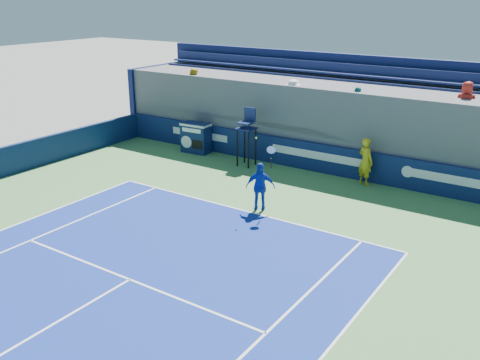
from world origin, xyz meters
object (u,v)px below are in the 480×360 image
Objects in this scene: tennis_player at (260,186)px; ball_person at (365,161)px; match_clock at (196,137)px; umpire_chair at (247,131)px.

ball_person is at bearing 66.16° from tennis_player.
tennis_player reaches higher than match_clock.
match_clock is at bearing 145.33° from tennis_player.
umpire_chair is 5.01m from tennis_player.
ball_person is 0.72× the size of tennis_player.
match_clock is 7.43m from tennis_player.
umpire_chair is at bearing 128.55° from tennis_player.
match_clock is at bearing 173.46° from umpire_chair.
umpire_chair reaches higher than ball_person.
tennis_player reaches higher than umpire_chair.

